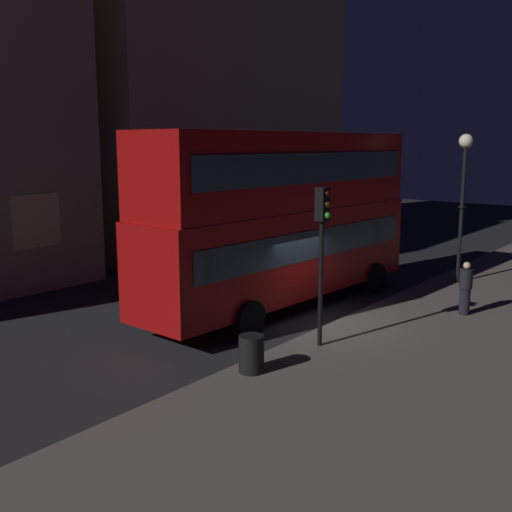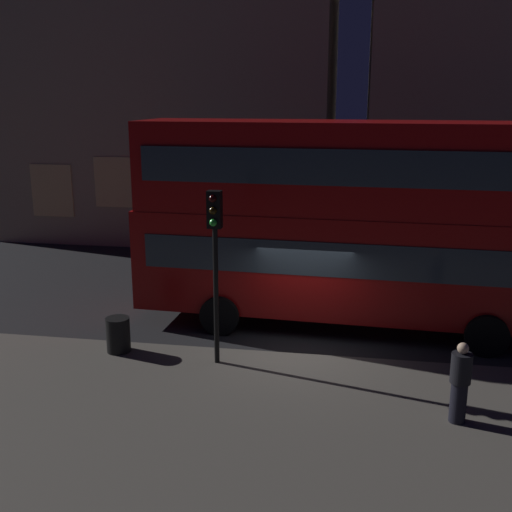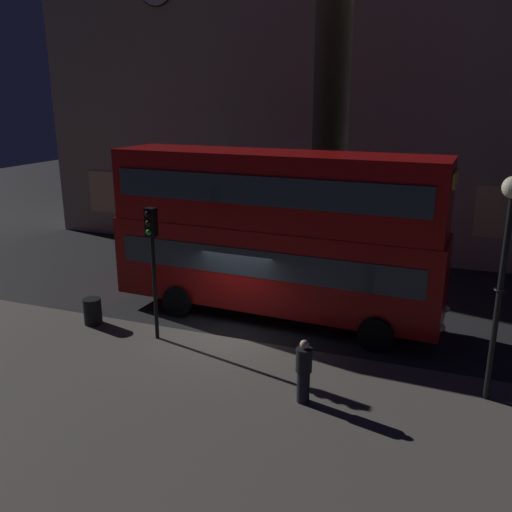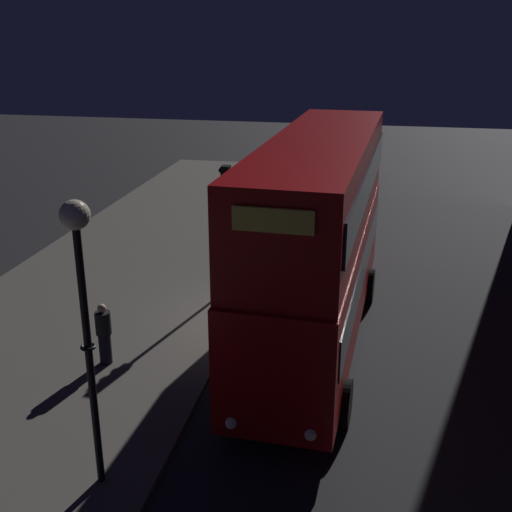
{
  "view_description": "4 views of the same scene",
  "coord_description": "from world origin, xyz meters",
  "px_view_note": "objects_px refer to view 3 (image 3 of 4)",
  "views": [
    {
      "loc": [
        -14.81,
        -9.42,
        5.34
      ],
      "look_at": [
        -1.27,
        1.26,
        2.11
      ],
      "focal_mm": 42.39,
      "sensor_mm": 36.0,
      "label": 1
    },
    {
      "loc": [
        1.29,
        -14.68,
        6.3
      ],
      "look_at": [
        -1.33,
        0.98,
        2.18
      ],
      "focal_mm": 43.28,
      "sensor_mm": 36.0,
      "label": 2
    },
    {
      "loc": [
        6.44,
        -14.75,
        7.34
      ],
      "look_at": [
        0.43,
        1.24,
        2.32
      ],
      "focal_mm": 37.9,
      "sensor_mm": 36.0,
      "label": 3
    },
    {
      "loc": [
        16.88,
        3.34,
        8.38
      ],
      "look_at": [
        -0.58,
        -0.14,
        1.86
      ],
      "focal_mm": 44.8,
      "sensor_mm": 36.0,
      "label": 4
    }
  ],
  "objects_px": {
    "street_lamp": "(507,239)",
    "litter_bin": "(93,311)",
    "traffic_light_near_kerb": "(152,247)",
    "pedestrian": "(304,371)",
    "double_decker_bus": "(274,229)"
  },
  "relations": [
    {
      "from": "pedestrian",
      "to": "litter_bin",
      "type": "distance_m",
      "value": 8.14
    },
    {
      "from": "pedestrian",
      "to": "street_lamp",
      "type": "bearing_deg",
      "value": -5.79
    },
    {
      "from": "street_lamp",
      "to": "pedestrian",
      "type": "bearing_deg",
      "value": -157.48
    },
    {
      "from": "double_decker_bus",
      "to": "pedestrian",
      "type": "distance_m",
      "value": 6.1
    },
    {
      "from": "street_lamp",
      "to": "litter_bin",
      "type": "xyz_separation_m",
      "value": [
        -12.07,
        0.42,
        -3.67
      ]
    },
    {
      "from": "pedestrian",
      "to": "traffic_light_near_kerb",
      "type": "bearing_deg",
      "value": 131.58
    },
    {
      "from": "double_decker_bus",
      "to": "traffic_light_near_kerb",
      "type": "xyz_separation_m",
      "value": [
        -2.74,
        -3.18,
        -0.07
      ]
    },
    {
      "from": "traffic_light_near_kerb",
      "to": "street_lamp",
      "type": "height_order",
      "value": "street_lamp"
    },
    {
      "from": "street_lamp",
      "to": "litter_bin",
      "type": "distance_m",
      "value": 12.63
    },
    {
      "from": "double_decker_bus",
      "to": "pedestrian",
      "type": "relative_size",
      "value": 6.9
    },
    {
      "from": "traffic_light_near_kerb",
      "to": "pedestrian",
      "type": "bearing_deg",
      "value": -18.96
    },
    {
      "from": "double_decker_bus",
      "to": "traffic_light_near_kerb",
      "type": "height_order",
      "value": "double_decker_bus"
    },
    {
      "from": "double_decker_bus",
      "to": "street_lamp",
      "type": "distance_m",
      "value": 7.62
    },
    {
      "from": "street_lamp",
      "to": "traffic_light_near_kerb",
      "type": "bearing_deg",
      "value": 178.99
    },
    {
      "from": "traffic_light_near_kerb",
      "to": "litter_bin",
      "type": "distance_m",
      "value": 3.61
    }
  ]
}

